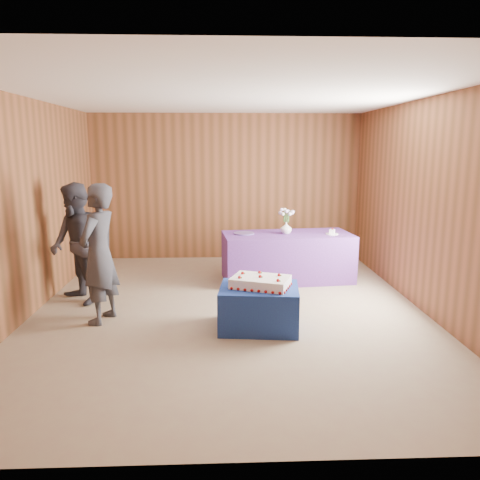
{
  "coord_description": "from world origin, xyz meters",
  "views": [
    {
      "loc": [
        -0.1,
        -5.79,
        2.09
      ],
      "look_at": [
        0.14,
        0.1,
        0.91
      ],
      "focal_mm": 35.0,
      "sensor_mm": 36.0,
      "label": 1
    }
  ],
  "objects": [
    {
      "name": "plate",
      "position": [
        1.63,
        1.32,
        0.76
      ],
      "size": [
        0.2,
        0.2,
        0.01
      ],
      "primitive_type": "cylinder",
      "rotation": [
        0.0,
        0.0,
        0.0
      ],
      "color": "white",
      "rests_on": "serving_table"
    },
    {
      "name": "platter",
      "position": [
        0.26,
        1.41,
        0.76
      ],
      "size": [
        0.38,
        0.38,
        0.02
      ],
      "primitive_type": "cylinder",
      "rotation": [
        0.0,
        0.0,
        -0.21
      ],
      "color": "#5B458B",
      "rests_on": "serving_table"
    },
    {
      "name": "cake_slice",
      "position": [
        1.63,
        1.32,
        0.8
      ],
      "size": [
        0.1,
        0.09,
        0.09
      ],
      "rotation": [
        0.0,
        0.0,
        -0.42
      ],
      "color": "white",
      "rests_on": "plate"
    },
    {
      "name": "vase",
      "position": [
        0.92,
        1.4,
        0.84
      ],
      "size": [
        0.2,
        0.2,
        0.18
      ],
      "primitive_type": "imported",
      "rotation": [
        0.0,
        0.0,
        -0.16
      ],
      "color": "silver",
      "rests_on": "serving_table"
    },
    {
      "name": "sheet_cake",
      "position": [
        0.35,
        -0.61,
        0.56
      ],
      "size": [
        0.78,
        0.66,
        0.16
      ],
      "rotation": [
        0.0,
        0.0,
        -0.36
      ],
      "color": "white",
      "rests_on": "cake_table"
    },
    {
      "name": "cake_table",
      "position": [
        0.34,
        -0.61,
        0.25
      ],
      "size": [
        0.97,
        0.79,
        0.5
      ],
      "primitive_type": "cube",
      "rotation": [
        0.0,
        0.0,
        -0.11
      ],
      "color": "navy",
      "rests_on": "ground"
    },
    {
      "name": "ground",
      "position": [
        0.0,
        0.0,
        0.0
      ],
      "size": [
        6.0,
        6.0,
        0.0
      ],
      "primitive_type": "plane",
      "color": "gray",
      "rests_on": "ground"
    },
    {
      "name": "flower_spray",
      "position": [
        0.92,
        1.4,
        1.1
      ],
      "size": [
        0.25,
        0.25,
        0.19
      ],
      "color": "#37702C",
      "rests_on": "vase"
    },
    {
      "name": "room_shell",
      "position": [
        0.0,
        0.0,
        1.8
      ],
      "size": [
        5.04,
        6.04,
        2.72
      ],
      "color": "brown",
      "rests_on": "ground"
    },
    {
      "name": "knife",
      "position": [
        1.69,
        1.16,
        0.75
      ],
      "size": [
        0.26,
        0.04,
        0.0
      ],
      "primitive_type": "cube",
      "rotation": [
        0.0,
        0.0,
        -0.07
      ],
      "color": "#AFB0B4",
      "rests_on": "serving_table"
    },
    {
      "name": "guest_left",
      "position": [
        -1.55,
        -0.31,
        0.84
      ],
      "size": [
        0.56,
        0.7,
        1.68
      ],
      "primitive_type": "imported",
      "rotation": [
        0.0,
        0.0,
        -1.87
      ],
      "color": "#36373F",
      "rests_on": "ground"
    },
    {
      "name": "guest_right",
      "position": [
        -2.02,
        0.4,
        0.82
      ],
      "size": [
        0.99,
        1.01,
        1.64
      ],
      "primitive_type": "imported",
      "rotation": [
        0.0,
        0.0,
        -0.87
      ],
      "color": "#35353F",
      "rests_on": "ground"
    },
    {
      "name": "serving_table",
      "position": [
        0.95,
        1.4,
        0.38
      ],
      "size": [
        2.08,
        1.09,
        0.75
      ],
      "primitive_type": "cube",
      "rotation": [
        0.0,
        0.0,
        0.1
      ],
      "color": "#6A3490",
      "rests_on": "ground"
    }
  ]
}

